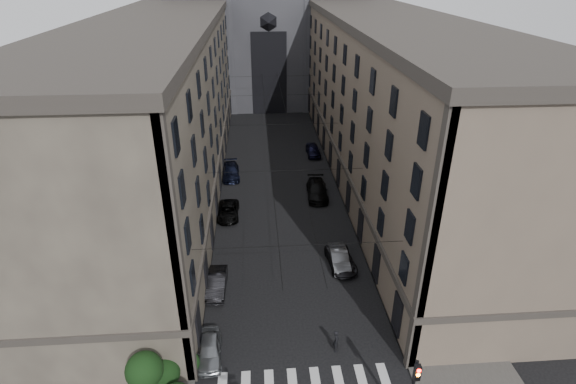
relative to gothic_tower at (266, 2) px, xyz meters
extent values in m
cube|color=#383533|center=(-10.50, -38.96, -17.72)|extent=(7.00, 80.00, 0.15)
cube|color=#383533|center=(10.50, -38.96, -17.72)|extent=(7.00, 80.00, 0.15)
cube|color=#474037|center=(-13.50, -38.96, -8.80)|extent=(13.00, 60.00, 18.00)
cube|color=#38332D|center=(-13.50, -38.96, 0.60)|extent=(13.60, 60.60, 0.90)
cube|color=#38332D|center=(-13.50, -38.96, -13.60)|extent=(13.40, 60.30, 0.50)
cube|color=brown|center=(13.50, -38.96, -8.80)|extent=(13.00, 60.00, 18.00)
cube|color=#38332D|center=(13.50, -38.96, 0.60)|extent=(13.60, 60.60, 0.90)
cube|color=#38332D|center=(13.50, -38.96, -13.60)|extent=(13.40, 60.30, 0.50)
cube|color=#2D2D33|center=(0.00, 0.04, -2.80)|extent=(34.00, 22.00, 30.00)
cube|color=black|center=(0.00, -11.01, -10.80)|extent=(6.00, 0.30, 14.00)
cube|color=black|center=(5.60, -73.18, -13.20)|extent=(0.34, 0.30, 1.00)
cylinder|color=#FF0C07|center=(5.60, -73.34, -12.88)|extent=(0.22, 0.05, 0.22)
cylinder|color=orange|center=(5.60, -73.34, -13.20)|extent=(0.22, 0.05, 0.22)
cylinder|color=black|center=(5.60, -73.34, -13.52)|extent=(0.22, 0.05, 0.22)
sphere|color=black|center=(-8.80, -69.16, -16.65)|extent=(2.00, 2.00, 2.00)
sphere|color=black|center=(-7.40, -68.16, -16.95)|extent=(1.40, 1.40, 1.40)
sphere|color=black|center=(-9.50, -70.46, -14.85)|extent=(2.20, 2.20, 2.20)
cylinder|color=black|center=(0.00, -64.96, -10.30)|extent=(14.00, 0.03, 0.03)
cylinder|color=black|center=(0.00, -52.96, -10.30)|extent=(14.00, 0.03, 0.03)
cylinder|color=black|center=(0.00, -39.96, -10.30)|extent=(14.00, 0.03, 0.03)
cylinder|color=black|center=(0.00, -26.96, -10.30)|extent=(14.00, 0.03, 0.03)
cylinder|color=black|center=(0.00, -14.96, -10.30)|extent=(14.00, 0.03, 0.03)
cylinder|color=black|center=(-1.30, -38.96, -10.70)|extent=(0.03, 60.00, 0.03)
cylinder|color=black|center=(1.30, -38.96, -10.70)|extent=(0.03, 60.00, 0.03)
imported|color=gray|center=(-6.20, -66.96, -17.11)|extent=(1.83, 4.10, 1.37)
imported|color=black|center=(-6.20, -59.87, -17.09)|extent=(1.63, 4.35, 1.42)
imported|color=black|center=(-5.80, -47.75, -17.14)|extent=(2.19, 4.73, 1.31)
imported|color=black|center=(-5.93, -37.74, -17.05)|extent=(2.43, 5.30, 1.50)
imported|color=slate|center=(4.40, -57.12, -17.08)|extent=(1.55, 4.37, 1.43)
imported|color=black|center=(4.56, -57.31, -17.15)|extent=(2.48, 4.79, 1.29)
imported|color=black|center=(4.20, -43.84, -16.99)|extent=(2.54, 5.69, 1.62)
imported|color=black|center=(5.30, -31.29, -17.04)|extent=(1.88, 4.47, 1.51)
imported|color=black|center=(2.48, -66.96, -16.94)|extent=(0.52, 0.69, 1.71)
camera|label=1|loc=(-2.51, -89.56, 6.23)|focal=28.00mm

